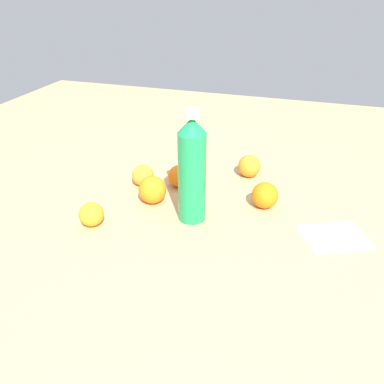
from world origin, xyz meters
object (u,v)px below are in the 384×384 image
object	(u,v)px
orange_2	(265,195)
orange_4	(179,176)
orange_1	(153,190)
folded_napkin	(334,236)
water_bottle	(192,170)
orange_5	(249,166)
orange_3	(91,214)
orange_0	(143,175)

from	to	relation	value
orange_2	orange_4	distance (m)	0.27
orange_4	orange_1	bearing A→B (deg)	160.91
orange_1	orange_2	world-z (taller)	orange_1
folded_napkin	water_bottle	bearing A→B (deg)	93.54
orange_5	orange_3	bearing A→B (deg)	140.59
orange_1	orange_3	size ratio (longest dim) A/B	1.23
orange_1	orange_5	size ratio (longest dim) A/B	1.10
water_bottle	orange_0	size ratio (longest dim) A/B	4.55
orange_3	orange_4	distance (m)	0.31
orange_3	orange_2	bearing A→B (deg)	-60.96
orange_3	folded_napkin	size ratio (longest dim) A/B	0.41
orange_3	folded_napkin	xyz separation A→B (m)	(0.14, -0.61, -0.03)
water_bottle	orange_3	xyz separation A→B (m)	(-0.11, 0.24, -0.11)
orange_1	orange_2	bearing A→B (deg)	-77.11
orange_2	orange_5	distance (m)	0.20
water_bottle	orange_4	world-z (taller)	water_bottle
orange_0	orange_2	bearing A→B (deg)	-92.58
water_bottle	folded_napkin	distance (m)	0.40
orange_1	orange_0	bearing A→B (deg)	38.40
orange_0	orange_2	xyz separation A→B (m)	(-0.02, -0.38, 0.00)
orange_3	folded_napkin	distance (m)	0.62
orange_3	orange_4	bearing A→B (deg)	-27.87
orange_4	water_bottle	bearing A→B (deg)	-150.13
orange_1	folded_napkin	bearing A→B (deg)	-92.76
orange_4	folded_napkin	world-z (taller)	orange_4
water_bottle	folded_napkin	bearing A→B (deg)	-175.15
orange_0	orange_4	distance (m)	0.11
orange_0	orange_1	xyz separation A→B (m)	(-0.09, -0.07, 0.01)
orange_3	orange_4	size ratio (longest dim) A/B	0.94
orange_2	orange_3	xyz separation A→B (m)	(-0.23, 0.42, -0.00)
orange_5	orange_4	bearing A→B (deg)	125.14
orange_0	folded_napkin	xyz separation A→B (m)	(-0.11, -0.57, -0.03)
orange_2	orange_5	bearing A→B (deg)	23.57
orange_2	orange_4	bearing A→B (deg)	80.57
orange_2	orange_1	bearing A→B (deg)	102.89
orange_0	water_bottle	bearing A→B (deg)	-123.58
water_bottle	orange_1	xyz separation A→B (m)	(0.05, 0.13, -0.10)
orange_2	orange_5	size ratio (longest dim) A/B	1.03
orange_3	orange_4	world-z (taller)	orange_4
orange_1	orange_3	bearing A→B (deg)	146.53
water_bottle	orange_5	size ratio (longest dim) A/B	4.21
orange_1	orange_4	world-z (taller)	orange_1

